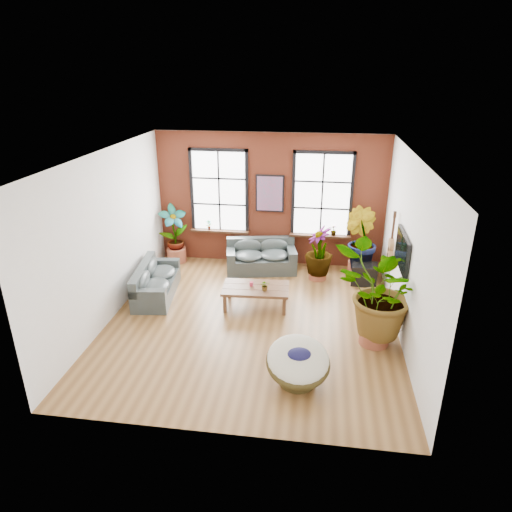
{
  "coord_description": "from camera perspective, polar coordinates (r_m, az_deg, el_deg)",
  "views": [
    {
      "loc": [
        1.25,
        -8.32,
        4.99
      ],
      "look_at": [
        0.0,
        0.6,
        1.25
      ],
      "focal_mm": 32.0,
      "sensor_mm": 36.0,
      "label": 1
    }
  ],
  "objects": [
    {
      "name": "table_plant",
      "position": [
        9.96,
        1.14,
        -3.7
      ],
      "size": [
        0.24,
        0.22,
        0.24
      ],
      "primitive_type": "imported",
      "rotation": [
        0.0,
        0.0,
        0.17
      ],
      "color": "#0F3812",
      "rests_on": "coffee_table"
    },
    {
      "name": "pot_right_wall",
      "position": [
        9.25,
        14.57,
        -9.37
      ],
      "size": [
        0.72,
        0.72,
        0.42
      ],
      "rotation": [
        0.0,
        0.0,
        -0.3
      ],
      "color": "brown",
      "rests_on": "ground"
    },
    {
      "name": "pot_back_right",
      "position": [
        12.08,
        12.58,
        -1.47
      ],
      "size": [
        0.67,
        0.67,
        0.37
      ],
      "rotation": [
        0.0,
        0.0,
        0.37
      ],
      "color": "brown",
      "rests_on": "ground"
    },
    {
      "name": "room",
      "position": [
        9.16,
        -0.4,
        1.79
      ],
      "size": [
        6.04,
        6.54,
        3.54
      ],
      "color": "brown",
      "rests_on": "ground"
    },
    {
      "name": "sill_plant_left",
      "position": [
        12.46,
        -5.92,
        3.91
      ],
      "size": [
        0.17,
        0.17,
        0.27
      ],
      "primitive_type": "imported",
      "rotation": [
        0.0,
        0.0,
        0.79
      ],
      "color": "#0F3812",
      "rests_on": "room"
    },
    {
      "name": "floor_plant_mid",
      "position": [
        11.46,
        7.9,
        0.66
      ],
      "size": [
        0.86,
        0.86,
        1.24
      ],
      "primitive_type": "imported",
      "rotation": [
        0.0,
        0.0,
        5.0
      ],
      "color": "#0F3812",
      "rests_on": "ground"
    },
    {
      "name": "sofa_back",
      "position": [
        12.0,
        0.64,
        -0.1
      ],
      "size": [
        1.93,
        1.2,
        0.82
      ],
      "rotation": [
        0.0,
        0.0,
        0.2
      ],
      "color": "#303939",
      "rests_on": "ground"
    },
    {
      "name": "coffee_table",
      "position": [
        10.17,
        -0.03,
        -4.18
      ],
      "size": [
        1.51,
        0.91,
        0.57
      ],
      "rotation": [
        0.0,
        0.0,
        0.05
      ],
      "color": "#4A2D1A",
      "rests_on": "ground"
    },
    {
      "name": "poster",
      "position": [
        11.97,
        1.74,
        7.81
      ],
      "size": [
        0.74,
        0.06,
        0.98
      ],
      "color": "black",
      "rests_on": "room"
    },
    {
      "name": "pot_mid",
      "position": [
        11.69,
        7.7,
        -2.07
      ],
      "size": [
        0.59,
        0.59,
        0.32
      ],
      "rotation": [
        0.0,
        0.0,
        -0.41
      ],
      "color": "brown",
      "rests_on": "ground"
    },
    {
      "name": "sill_plant_right",
      "position": [
        12.13,
        9.68,
        3.17
      ],
      "size": [
        0.19,
        0.19,
        0.27
      ],
      "primitive_type": "imported",
      "rotation": [
        0.0,
        0.0,
        3.49
      ],
      "color": "#0F3812",
      "rests_on": "room"
    },
    {
      "name": "pot_back_left",
      "position": [
        12.79,
        -9.88,
        0.15
      ],
      "size": [
        0.63,
        0.63,
        0.39
      ],
      "rotation": [
        0.0,
        0.0,
        0.23
      ],
      "color": "brown",
      "rests_on": "ground"
    },
    {
      "name": "floor_plant_right_wall",
      "position": [
        8.85,
        15.28,
        -4.62
      ],
      "size": [
        2.16,
        2.12,
        1.82
      ],
      "primitive_type": "imported",
      "rotation": [
        0.0,
        0.0,
        3.78
      ],
      "color": "#0F3812",
      "rests_on": "ground"
    },
    {
      "name": "media_box",
      "position": [
        11.61,
        13.36,
        -2.18
      ],
      "size": [
        0.65,
        0.56,
        0.51
      ],
      "rotation": [
        0.0,
        0.0,
        -0.08
      ],
      "color": "black",
      "rests_on": "ground"
    },
    {
      "name": "floor_plant_back_right",
      "position": [
        11.78,
        12.86,
        1.94
      ],
      "size": [
        1.12,
        1.14,
        1.62
      ],
      "primitive_type": "imported",
      "rotation": [
        0.0,
        0.0,
        2.25
      ],
      "color": "#0F3812",
      "rests_on": "ground"
    },
    {
      "name": "papasan_chair",
      "position": [
        7.87,
        5.28,
        -13.05
      ],
      "size": [
        1.29,
        1.3,
        0.81
      ],
      "rotation": [
        0.0,
        0.0,
        0.21
      ],
      "color": "#3E3416",
      "rests_on": "ground"
    },
    {
      "name": "floor_plant_back_left",
      "position": [
        12.55,
        -10.22,
        3.06
      ],
      "size": [
        0.93,
        0.86,
        1.46
      ],
      "primitive_type": "imported",
      "rotation": [
        0.0,
        0.0,
        0.6
      ],
      "color": "#0F3812",
      "rests_on": "ground"
    },
    {
      "name": "sofa_left",
      "position": [
        10.94,
        -12.58,
        -3.21
      ],
      "size": [
        1.03,
        1.98,
        0.75
      ],
      "rotation": [
        0.0,
        0.0,
        1.7
      ],
      "color": "#303939",
      "rests_on": "ground"
    },
    {
      "name": "tv_wall_unit",
      "position": [
        9.71,
        17.4,
        0.66
      ],
      "size": [
        0.13,
        1.86,
        1.2
      ],
      "color": "black",
      "rests_on": "room"
    }
  ]
}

